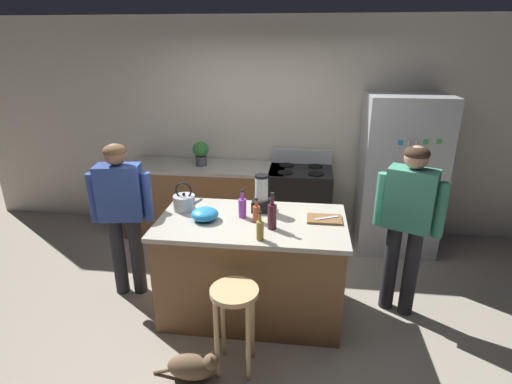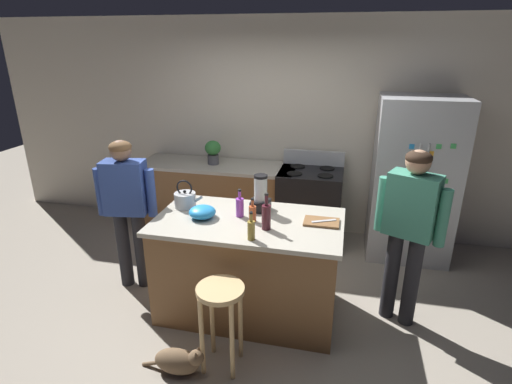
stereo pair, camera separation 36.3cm
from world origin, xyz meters
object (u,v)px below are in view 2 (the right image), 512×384
object	(u,v)px
kitchen_island	(249,266)
potted_plant	(213,151)
person_by_sink_right	(409,223)
bar_stool	(221,306)
mixing_bowl	(202,212)
cat	(179,361)
cutting_board	(321,222)
bottle_soda	(240,207)
bottle_wine	(266,216)
chef_knife	(324,221)
person_by_island_left	(127,202)
bottle_vinegar	(251,230)
tea_kettle	(185,199)
bottle_cooking_sauce	(253,213)
stove_range	(309,206)
refrigerator	(413,180)
blender_appliance	(261,196)

from	to	relation	value
kitchen_island	potted_plant	size ratio (longest dim) A/B	5.48
person_by_sink_right	bar_stool	world-z (taller)	person_by_sink_right
mixing_bowl	cat	bearing A→B (deg)	-84.93
cutting_board	bottle_soda	bearing A→B (deg)	-178.41
cat	bottle_wine	bearing A→B (deg)	54.71
bottle_wine	chef_knife	distance (m)	0.52
person_by_island_left	bottle_vinegar	distance (m)	1.46
person_by_sink_right	tea_kettle	world-z (taller)	person_by_sink_right
cat	potted_plant	size ratio (longest dim) A/B	1.73
bottle_cooking_sauce	bar_stool	bearing A→B (deg)	-96.14
kitchen_island	bar_stool	size ratio (longest dim) A/B	2.31
mixing_bowl	chef_knife	bearing A→B (deg)	6.64
person_by_sink_right	bottle_soda	size ratio (longest dim) A/B	6.25
kitchen_island	bar_stool	xyz separation A→B (m)	(-0.03, -0.72, 0.08)
bottle_vinegar	tea_kettle	xyz separation A→B (m)	(-0.76, 0.50, -0.01)
bottle_wine	cutting_board	distance (m)	0.50
cat	stove_range	bearing A→B (deg)	73.17
kitchen_island	chef_knife	size ratio (longest dim) A/B	7.47
bar_stool	bottle_soda	xyz separation A→B (m)	(-0.06, 0.78, 0.48)
refrigerator	person_by_sink_right	bearing A→B (deg)	-98.71
blender_appliance	mixing_bowl	size ratio (longest dim) A/B	1.44
refrigerator	bottle_cooking_sauce	world-z (taller)	refrigerator
refrigerator	bottle_cooking_sauce	bearing A→B (deg)	-134.80
chef_knife	stove_range	bearing A→B (deg)	74.35
kitchen_island	bottle_vinegar	world-z (taller)	bottle_vinegar
cat	blender_appliance	world-z (taller)	blender_appliance
person_by_sink_right	bottle_wine	xyz separation A→B (m)	(-1.16, -0.32, 0.08)
refrigerator	bottle_wine	bearing A→B (deg)	-129.77
kitchen_island	potted_plant	distance (m)	1.88
bar_stool	bottle_wine	size ratio (longest dim) A/B	2.25
refrigerator	bar_stool	xyz separation A→B (m)	(-1.59, -2.22, -0.38)
cat	mixing_bowl	bearing A→B (deg)	95.07
cutting_board	chef_knife	bearing A→B (deg)	0.00
person_by_island_left	cat	distance (m)	1.61
refrigerator	blender_appliance	xyz separation A→B (m)	(-1.49, -1.27, 0.15)
bottle_soda	bottle_wine	world-z (taller)	bottle_wine
stove_range	cat	distance (m)	2.53
bar_stool	mixing_bowl	distance (m)	0.89
stove_range	chef_knife	bearing A→B (deg)	-80.03
person_by_sink_right	potted_plant	xyz separation A→B (m)	(-2.20, 1.37, 0.14)
bar_stool	mixing_bowl	world-z (taller)	mixing_bowl
kitchen_island	bottle_vinegar	bearing A→B (deg)	-72.12
refrigerator	blender_appliance	bearing A→B (deg)	-139.59
stove_range	bar_stool	xyz separation A→B (m)	(-0.43, -2.25, 0.07)
bar_stool	tea_kettle	size ratio (longest dim) A/B	2.58
potted_plant	chef_knife	bearing A→B (deg)	-44.55
cat	bottle_soda	xyz separation A→B (m)	(0.24, 0.93, 0.92)
potted_plant	chef_knife	xyz separation A→B (m)	(1.50, -1.47, -0.15)
potted_plant	cutting_board	xyz separation A→B (m)	(1.48, -1.47, -0.16)
potted_plant	tea_kettle	size ratio (longest dim) A/B	1.09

